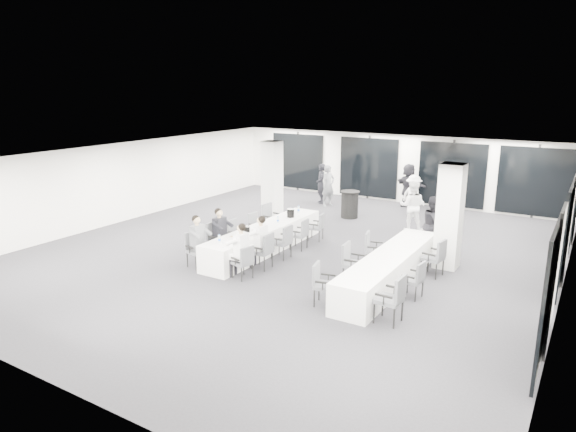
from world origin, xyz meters
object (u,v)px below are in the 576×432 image
(standing_guest_b, at_px, (412,203))
(ice_bucket_near, at_px, (246,231))
(banquet_table_main, at_px, (265,239))
(banquet_table_side, at_px, (389,269))
(cocktail_table, at_px, (350,204))
(chair_main_right_far, at_px, (318,225))
(standing_guest_h, at_px, (434,221))
(chair_main_left_mid, at_px, (236,233))
(chair_main_right_second, at_px, (264,249))
(chair_main_left_far, at_px, (270,217))
(standing_guest_d, at_px, (450,205))
(chair_main_right_near, at_px, (244,260))
(chair_main_left_second, at_px, (217,237))
(chair_side_right_far, at_px, (436,256))
(ice_bucket_far, at_px, (291,213))
(chair_side_right_mid, at_px, (415,278))
(chair_main_right_fourth, at_px, (301,232))
(chair_side_left_far, at_px, (372,247))
(standing_guest_a, at_px, (328,183))
(chair_main_right_mid, at_px, (284,240))
(standing_guest_c, at_px, (413,193))
(standing_guest_f, at_px, (409,183))
(chair_side_left_mid, at_px, (351,260))
(chair_main_left_fourth, at_px, (256,225))
(chair_side_left_near, at_px, (322,281))
(standing_guest_g, at_px, (321,181))

(standing_guest_b, bearing_deg, ice_bucket_near, 46.28)
(banquet_table_main, relative_size, banquet_table_side, 1.00)
(cocktail_table, bearing_deg, chair_main_right_far, -83.39)
(standing_guest_b, distance_m, standing_guest_h, 2.42)
(chair_main_left_mid, relative_size, chair_main_right_second, 0.93)
(chair_main_left_far, relative_size, standing_guest_d, 0.58)
(ice_bucket_near, bearing_deg, chair_main_right_far, 74.80)
(chair_main_left_mid, height_order, chair_main_right_near, chair_main_left_mid)
(chair_main_left_second, height_order, chair_main_right_near, chair_main_left_second)
(chair_side_right_far, bearing_deg, cocktail_table, 54.20)
(ice_bucket_far, bearing_deg, chair_side_right_mid, -26.81)
(chair_main_left_far, xyz_separation_m, chair_main_right_near, (1.66, -3.72, -0.08))
(chair_main_right_fourth, height_order, chair_side_left_far, chair_side_left_far)
(chair_main_left_mid, xyz_separation_m, standing_guest_a, (-0.26, 6.51, 0.43))
(chair_main_left_second, bearing_deg, chair_main_right_mid, 112.45)
(chair_main_right_mid, xyz_separation_m, standing_guest_d, (3.19, 5.37, 0.32))
(chair_main_left_far, distance_m, chair_main_right_mid, 2.50)
(chair_main_right_mid, bearing_deg, ice_bucket_far, 25.20)
(standing_guest_c, bearing_deg, standing_guest_f, -39.34)
(chair_main_right_second, relative_size, chair_side_left_far, 1.01)
(standing_guest_d, bearing_deg, chair_main_right_far, 9.02)
(chair_side_right_far, bearing_deg, standing_guest_b, 35.23)
(chair_main_left_mid, xyz_separation_m, chair_side_left_mid, (4.03, -0.63, 0.05))
(banquet_table_main, xyz_separation_m, chair_main_right_second, (0.83, -1.27, 0.18))
(chair_main_left_fourth, height_order, standing_guest_d, standing_guest_d)
(cocktail_table, xyz_separation_m, standing_guest_a, (-1.54, 1.28, 0.44))
(cocktail_table, relative_size, standing_guest_d, 0.57)
(banquet_table_main, xyz_separation_m, chair_main_right_far, (0.82, 1.75, 0.12))
(standing_guest_a, xyz_separation_m, ice_bucket_near, (1.16, -7.21, -0.06))
(chair_main_right_far, relative_size, chair_side_left_near, 0.91)
(chair_main_right_near, xyz_separation_m, chair_side_left_mid, (2.38, 1.20, 0.07))
(chair_main_left_second, distance_m, standing_guest_d, 7.93)
(chair_main_right_fourth, relative_size, chair_side_left_mid, 0.92)
(banquet_table_side, distance_m, chair_side_right_far, 1.38)
(ice_bucket_far, bearing_deg, chair_main_left_far, 164.69)
(chair_side_right_mid, bearing_deg, chair_main_left_far, 71.44)
(banquet_table_main, distance_m, chair_main_left_far, 1.79)
(chair_main_left_fourth, height_order, standing_guest_a, standing_guest_a)
(chair_main_right_mid, xyz_separation_m, chair_main_right_fourth, (-0.00, 0.97, -0.02))
(chair_main_right_near, height_order, ice_bucket_far, ice_bucket_far)
(ice_bucket_far, bearing_deg, standing_guest_f, 75.07)
(standing_guest_a, distance_m, ice_bucket_far, 5.02)
(standing_guest_a, bearing_deg, banquet_table_main, -144.48)
(standing_guest_g, height_order, ice_bucket_near, standing_guest_g)
(ice_bucket_near, bearing_deg, chair_main_right_second, -17.31)
(standing_guest_f, bearing_deg, standing_guest_d, 165.33)
(chair_main_right_second, relative_size, chair_main_right_mid, 1.01)
(chair_main_right_second, relative_size, standing_guest_a, 0.51)
(chair_main_left_second, xyz_separation_m, chair_main_right_fourth, (1.67, 1.86, -0.06))
(standing_guest_a, height_order, ice_bucket_near, standing_guest_a)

